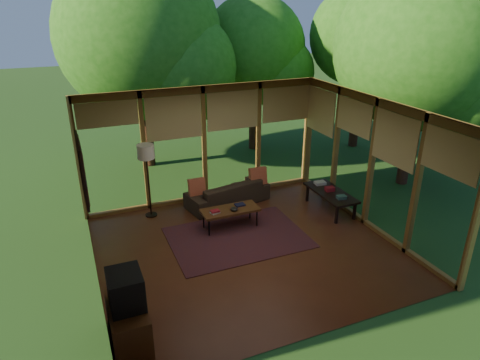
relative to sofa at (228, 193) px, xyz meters
name	(u,v)px	position (x,y,z in m)	size (l,w,h in m)	color
floor	(247,249)	(-0.37, -2.00, -0.28)	(5.50, 5.50, 0.00)	#5D2D18
ceiling	(248,111)	(-0.37, -2.00, 2.42)	(5.50, 5.50, 0.00)	white
wall_left	(88,211)	(-3.12, -2.00, 1.07)	(0.04, 5.00, 2.70)	beige
wall_front	(324,255)	(-0.37, -4.50, 1.07)	(5.50, 0.04, 2.70)	beige
window_wall_back	(204,145)	(-0.37, 0.50, 1.07)	(5.50, 0.12, 2.70)	brown
window_wall_right	(371,164)	(2.38, -2.00, 1.07)	(0.12, 5.00, 2.70)	brown
exterior_lawn	(346,115)	(7.63, 6.00, -0.29)	(40.00, 40.00, 0.00)	#234A1B
tree_nw	(139,37)	(-1.14, 3.36, 3.25)	(4.30, 4.30, 5.69)	#3D2116
tree_ne	(253,49)	(2.23, 3.59, 2.80)	(3.08, 3.08, 4.64)	#3D2116
tree_se	(419,47)	(4.56, -0.58, 3.15)	(3.95, 3.95, 5.41)	#3D2116
tree_far	(359,36)	(5.20, 2.50, 3.16)	(2.95, 2.95, 4.93)	#3D2116
rug	(238,237)	(-0.38, -1.54, -0.28)	(2.69, 1.90, 0.01)	maroon
sofa	(228,193)	(0.00, 0.00, 0.00)	(1.94, 0.76, 0.57)	#322519
pillow_left	(197,187)	(-0.75, -0.05, 0.29)	(0.38, 0.13, 0.38)	#97250D
pillow_right	(258,177)	(0.75, -0.05, 0.30)	(0.41, 0.14, 0.41)	#97250D
ct_book_lower	(215,212)	(-0.70, -1.13, 0.16)	(0.18, 0.14, 0.03)	#B1ABA1
ct_book_upper	(215,211)	(-0.70, -1.13, 0.19)	(0.18, 0.13, 0.03)	maroon
ct_book_side	(240,205)	(-0.10, -1.00, 0.16)	(0.20, 0.15, 0.03)	black
ct_bowl	(234,209)	(-0.30, -1.18, 0.18)	(0.16, 0.16, 0.07)	black
media_cabinet	(128,323)	(-2.84, -3.56, 0.02)	(0.50, 1.00, 0.60)	#583118
television	(126,290)	(-2.82, -3.56, 0.57)	(0.45, 0.55, 0.50)	black
console_book_a	(341,197)	(2.03, -1.59, 0.21)	(0.20, 0.14, 0.07)	#31554F
console_book_b	(330,189)	(2.03, -1.14, 0.22)	(0.20, 0.14, 0.09)	maroon
console_book_c	(320,183)	(2.03, -0.74, 0.21)	(0.25, 0.18, 0.07)	#B1ABA1
floor_lamp	(146,156)	(-1.79, 0.09, 1.12)	(0.36, 0.36, 1.65)	black
coffee_table	(230,210)	(-0.35, -1.08, 0.11)	(1.20, 0.50, 0.43)	#583118
side_console	(331,193)	(2.03, -1.19, 0.13)	(0.60, 1.40, 0.46)	black
wall_painting	(82,169)	(-3.08, -0.60, 1.27)	(0.06, 1.35, 1.15)	black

